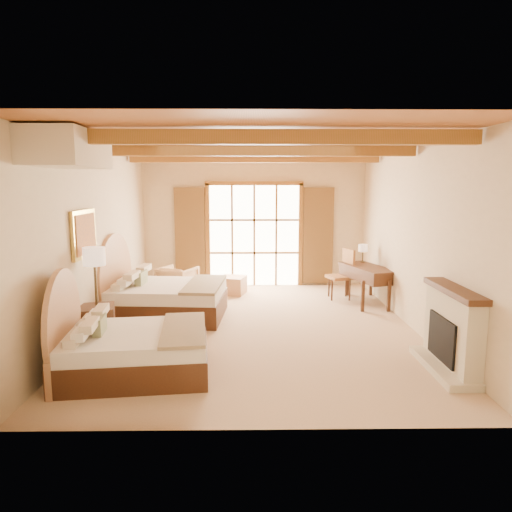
{
  "coord_description": "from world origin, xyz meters",
  "views": [
    {
      "loc": [
        -0.12,
        -7.88,
        2.5
      ],
      "look_at": [
        -0.0,
        0.2,
        1.25
      ],
      "focal_mm": 32.0,
      "sensor_mm": 36.0,
      "label": 1
    }
  ],
  "objects_px": {
    "armchair": "(178,282)",
    "desk": "(367,283)",
    "nightstand": "(96,327)",
    "bed_near": "(124,346)",
    "bed_far": "(159,296)"
  },
  "relations": [
    {
      "from": "armchair",
      "to": "desk",
      "type": "bearing_deg",
      "value": -165.53
    },
    {
      "from": "nightstand",
      "to": "desk",
      "type": "distance_m",
      "value": 5.58
    },
    {
      "from": "armchair",
      "to": "desk",
      "type": "distance_m",
      "value": 4.2
    },
    {
      "from": "bed_near",
      "to": "desk",
      "type": "distance_m",
      "value": 5.56
    },
    {
      "from": "bed_near",
      "to": "bed_far",
      "type": "bearing_deg",
      "value": 84.83
    },
    {
      "from": "desk",
      "to": "bed_far",
      "type": "bearing_deg",
      "value": 176.2
    },
    {
      "from": "armchair",
      "to": "desk",
      "type": "xyz_separation_m",
      "value": [
        4.15,
        -0.62,
        0.08
      ]
    },
    {
      "from": "bed_near",
      "to": "nightstand",
      "type": "xyz_separation_m",
      "value": [
        -0.7,
        1.0,
        -0.05
      ]
    },
    {
      "from": "armchair",
      "to": "nightstand",
      "type": "bearing_deg",
      "value": 100.2
    },
    {
      "from": "bed_far",
      "to": "armchair",
      "type": "distance_m",
      "value": 1.64
    },
    {
      "from": "bed_far",
      "to": "desk",
      "type": "bearing_deg",
      "value": 17.5
    },
    {
      "from": "bed_near",
      "to": "bed_far",
      "type": "xyz_separation_m",
      "value": [
        -0.05,
        2.64,
        0.04
      ]
    },
    {
      "from": "nightstand",
      "to": "bed_near",
      "type": "bearing_deg",
      "value": -69.29
    },
    {
      "from": "armchair",
      "to": "bed_near",
      "type": "bearing_deg",
      "value": 112.44
    },
    {
      "from": "nightstand",
      "to": "bed_far",
      "type": "bearing_deg",
      "value": 53.98
    }
  ]
}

